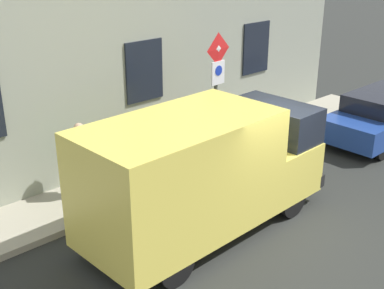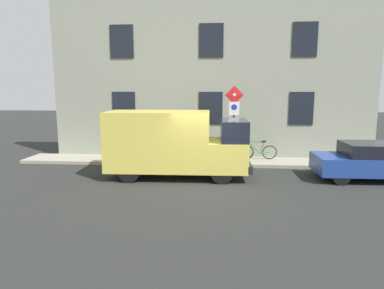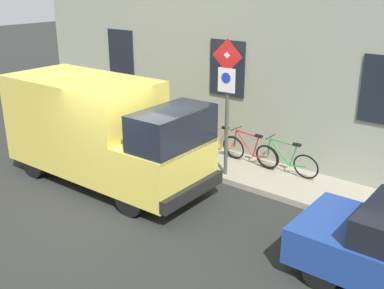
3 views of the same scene
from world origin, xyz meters
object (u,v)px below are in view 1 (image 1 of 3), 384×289
object	(u,v)px
pedestrian	(81,157)
litter_bin	(182,157)
sign_post_stacked	(217,81)
bicycle_red	(193,139)
delivery_van	(203,170)
parked_hatchback	(383,115)
bicycle_green	(221,130)
bicycle_orange	(163,149)

from	to	relation	value
pedestrian	litter_bin	bearing A→B (deg)	-179.57
sign_post_stacked	litter_bin	world-z (taller)	sign_post_stacked
bicycle_red	pedestrian	bearing A→B (deg)	8.29
sign_post_stacked	pedestrian	distance (m)	3.67
pedestrian	delivery_van	bearing A→B (deg)	127.31
sign_post_stacked	bicycle_red	size ratio (longest dim) A/B	1.87
parked_hatchback	bicycle_green	bearing A→B (deg)	-35.63
delivery_van	pedestrian	distance (m)	2.89
sign_post_stacked	delivery_van	bearing A→B (deg)	130.04
litter_bin	pedestrian	bearing A→B (deg)	75.44
pedestrian	parked_hatchback	bearing A→B (deg)	178.37
delivery_van	litter_bin	bearing A→B (deg)	56.68
bicycle_red	bicycle_green	bearing A→B (deg)	-175.31
bicycle_orange	litter_bin	bearing A→B (deg)	83.57
delivery_van	bicycle_green	world-z (taller)	delivery_van
parked_hatchback	bicycle_green	distance (m)	4.75
sign_post_stacked	bicycle_green	bearing A→B (deg)	-50.23
parked_hatchback	bicycle_green	size ratio (longest dim) A/B	2.35
parked_hatchback	pedestrian	bearing A→B (deg)	-17.13
parked_hatchback	litter_bin	world-z (taller)	parked_hatchback
bicycle_red	pedestrian	size ratio (longest dim) A/B	1.00
bicycle_green	pedestrian	xyz separation A→B (m)	(-0.22, 4.54, 0.56)
bicycle_red	parked_hatchback	bearing A→B (deg)	155.74
litter_bin	bicycle_orange	bearing A→B (deg)	-5.64
sign_post_stacked	bicycle_red	xyz separation A→B (m)	(0.97, -0.11, -1.79)
delivery_van	bicycle_red	distance (m)	3.84
bicycle_green	pedestrian	distance (m)	4.58
pedestrian	sign_post_stacked	bearing A→B (deg)	-177.52
sign_post_stacked	bicycle_orange	size ratio (longest dim) A/B	1.87
sign_post_stacked	litter_bin	bearing A→B (deg)	82.36
sign_post_stacked	bicycle_red	bearing A→B (deg)	-6.67
bicycle_green	litter_bin	world-z (taller)	litter_bin
bicycle_red	litter_bin	xyz separation A→B (m)	(-0.83, 1.13, 0.08)
sign_post_stacked	parked_hatchback	xyz separation A→B (m)	(-1.76, -5.04, -1.56)
bicycle_red	litter_bin	world-z (taller)	litter_bin
litter_bin	bicycle_green	bearing A→B (deg)	-69.14
parked_hatchback	bicycle_orange	distance (m)	6.57
bicycle_green	bicycle_orange	xyz separation A→B (m)	(-0.00, 2.09, 0.00)
delivery_van	bicycle_green	distance (m)	4.56
sign_post_stacked	parked_hatchback	size ratio (longest dim) A/B	0.80
delivery_van	pedestrian	size ratio (longest dim) A/B	3.13
bicycle_red	delivery_van	bearing A→B (deg)	55.02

